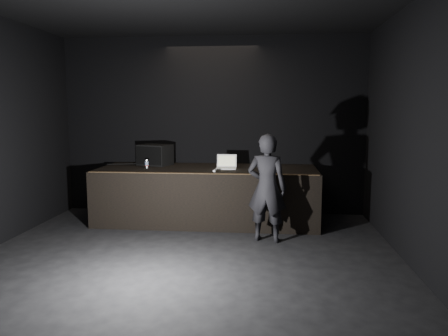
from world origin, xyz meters
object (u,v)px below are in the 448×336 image
(laptop, at_px, (226,165))
(person, at_px, (267,188))
(stage_riser, at_px, (207,195))
(beer_can, at_px, (147,164))
(stage_monitor, at_px, (155,155))

(laptop, distance_m, person, 1.37)
(stage_riser, xyz_separation_m, beer_can, (-1.11, -0.10, 0.58))
(laptop, relative_size, person, 0.21)
(stage_riser, relative_size, beer_can, 24.65)
(stage_monitor, height_order, laptop, stage_monitor)
(stage_riser, height_order, person, person)
(person, bearing_deg, stage_monitor, -22.10)
(laptop, xyz_separation_m, person, (0.75, -1.13, -0.21))
(stage_monitor, xyz_separation_m, beer_can, (-0.04, -0.43, -0.12))
(stage_monitor, bearing_deg, beer_can, -75.29)
(stage_monitor, distance_m, person, 2.65)
(beer_can, bearing_deg, stage_monitor, 84.69)
(beer_can, distance_m, person, 2.45)
(laptop, relative_size, beer_can, 2.26)
(stage_riser, height_order, stage_monitor, stage_monitor)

